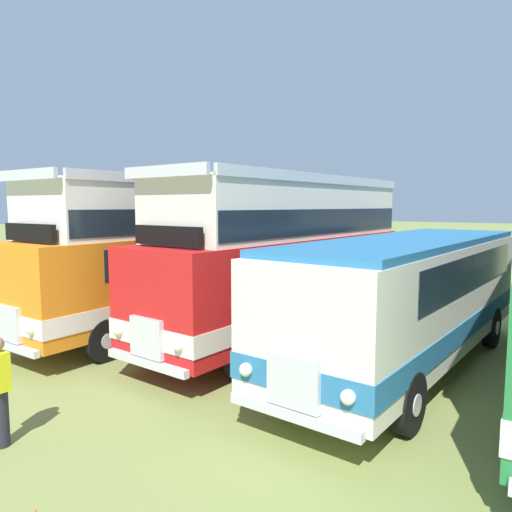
{
  "coord_description": "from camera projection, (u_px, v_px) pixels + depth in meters",
  "views": [
    {
      "loc": [
        -4.08,
        -10.84,
        3.71
      ],
      "look_at": [
        -12.21,
        0.92,
        2.19
      ],
      "focal_mm": 33.34,
      "sensor_mm": 36.0,
      "label": 1
    }
  ],
  "objects": [
    {
      "name": "bus_first_in_row",
      "position": [
        179.0,
        249.0,
        14.86
      ],
      "size": [
        2.64,
        10.73,
        4.52
      ],
      "color": "orange",
      "rests_on": "ground"
    },
    {
      "name": "bus_second_in_row",
      "position": [
        287.0,
        254.0,
        13.26
      ],
      "size": [
        3.0,
        10.0,
        4.52
      ],
      "color": "red",
      "rests_on": "ground"
    },
    {
      "name": "bus_third_in_row",
      "position": [
        411.0,
        292.0,
        10.8
      ],
      "size": [
        3.05,
        9.79,
        2.99
      ],
      "color": "silver",
      "rests_on": "ground"
    }
  ]
}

